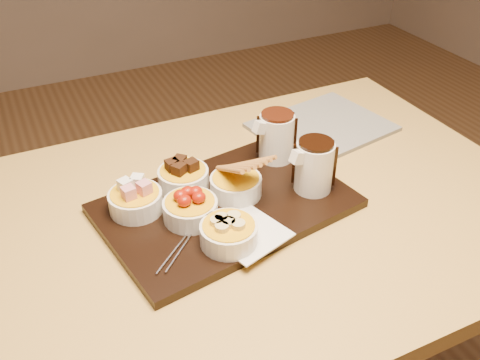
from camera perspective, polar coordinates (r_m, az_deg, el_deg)
name	(u,v)px	position (r m, az deg, el deg)	size (l,w,h in m)	color
dining_table	(239,249)	(1.09, -0.15, -7.33)	(1.20, 0.80, 0.75)	tan
serving_board	(226,206)	(1.03, -1.51, -2.75)	(0.46, 0.30, 0.02)	black
napkin	(248,233)	(0.95, 0.83, -5.71)	(0.12, 0.12, 0.00)	white
bowl_marshmallows	(136,202)	(1.01, -11.06, -2.28)	(0.10, 0.10, 0.04)	silver
bowl_cake	(183,179)	(1.06, -6.05, 0.15)	(0.10, 0.10, 0.04)	silver
bowl_strawberries	(190,210)	(0.97, -5.31, -3.23)	(0.10, 0.10, 0.04)	silver
bowl_biscotti	(236,186)	(1.03, -0.45, -0.66)	(0.10, 0.10, 0.04)	silver
bowl_bananas	(229,234)	(0.92, -1.20, -5.80)	(0.10, 0.10, 0.04)	silver
pitcher_dark_chocolate	(314,167)	(1.04, 7.91, 1.39)	(0.07, 0.07, 0.10)	silver
pitcher_milk_chocolate	(276,137)	(1.13, 3.91, 4.56)	(0.07, 0.07, 0.10)	silver
fondue_skewers	(193,226)	(0.96, -5.02, -4.91)	(0.26, 0.03, 0.01)	silver
newspaper	(322,127)	(1.31, 8.72, 5.61)	(0.30, 0.24, 0.01)	beige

